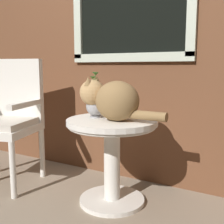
{
  "coord_description": "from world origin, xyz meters",
  "views": [
    {
      "loc": [
        1.1,
        -1.51,
        0.95
      ],
      "look_at": [
        0.13,
        0.16,
        0.65
      ],
      "focal_mm": 46.35,
      "sensor_mm": 36.0,
      "label": 1
    }
  ],
  "objects": [
    {
      "name": "cat",
      "position": [
        0.16,
        0.14,
        0.74
      ],
      "size": [
        0.63,
        0.27,
        0.29
      ],
      "color": "olive",
      "rests_on": "wicker_side_table"
    },
    {
      "name": "wicker_chair",
      "position": [
        -0.82,
        0.08,
        0.56
      ],
      "size": [
        0.61,
        0.6,
        1.02
      ],
      "color": "silver",
      "rests_on": "ground_plane"
    },
    {
      "name": "pewter_vase_with_ivy",
      "position": [
        -0.0,
        0.17,
        0.7
      ],
      "size": [
        0.13,
        0.13,
        0.32
      ],
      "color": "#99999E",
      "rests_on": "wicker_side_table"
    },
    {
      "name": "ground_plane",
      "position": [
        0.0,
        0.0,
        0.0
      ],
      "size": [
        6.0,
        6.0,
        0.0
      ],
      "primitive_type": "plane",
      "color": "gray"
    },
    {
      "name": "back_wall",
      "position": [
        0.0,
        0.65,
        1.31
      ],
      "size": [
        4.0,
        0.07,
        2.6
      ],
      "color": "brown",
      "rests_on": "ground_plane"
    },
    {
      "name": "wicker_side_table",
      "position": [
        0.13,
        0.16,
        0.42
      ],
      "size": [
        0.62,
        0.62,
        0.6
      ],
      "color": "silver",
      "rests_on": "ground_plane"
    }
  ]
}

